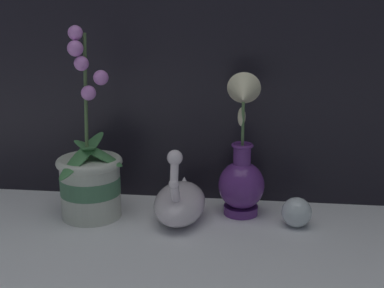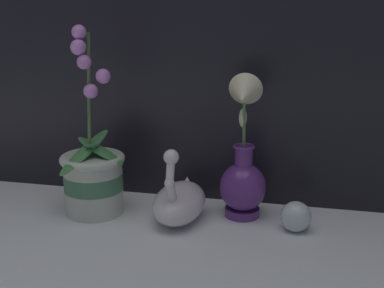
# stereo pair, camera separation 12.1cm
# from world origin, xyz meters

# --- Properties ---
(ground_plane) EXTENTS (2.80, 2.80, 0.00)m
(ground_plane) POSITION_xyz_m (0.00, 0.00, 0.00)
(ground_plane) COLOR white
(orchid_potted_plant) EXTENTS (0.17, 0.20, 0.45)m
(orchid_potted_plant) POSITION_xyz_m (-0.22, 0.12, 0.10)
(orchid_potted_plant) COLOR beige
(orchid_potted_plant) RESTS_ON ground_plane
(swan_figurine) EXTENTS (0.12, 0.21, 0.19)m
(swan_figurine) POSITION_xyz_m (-0.01, 0.12, 0.05)
(swan_figurine) COLOR white
(swan_figurine) RESTS_ON ground_plane
(blue_vase) EXTENTS (0.11, 0.12, 0.34)m
(blue_vase) POSITION_xyz_m (0.13, 0.17, 0.12)
(blue_vase) COLOR #602D7F
(blue_vase) RESTS_ON ground_plane
(glass_sphere) EXTENTS (0.07, 0.07, 0.07)m
(glass_sphere) POSITION_xyz_m (0.25, 0.12, 0.03)
(glass_sphere) COLOR silver
(glass_sphere) RESTS_ON ground_plane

